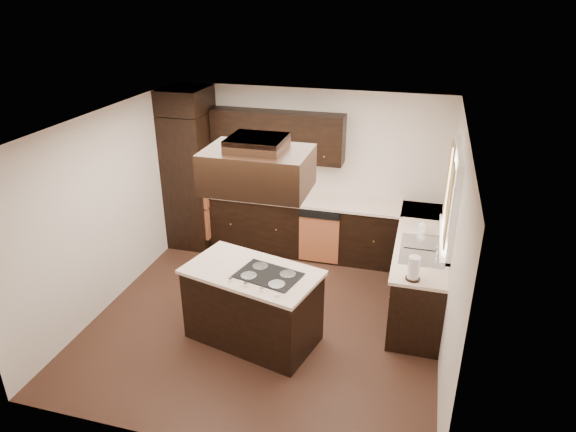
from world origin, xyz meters
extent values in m
cube|color=#543122|center=(0.00, 0.00, -0.01)|extent=(4.20, 4.20, 0.02)
cube|color=white|center=(0.00, 0.00, 2.51)|extent=(4.20, 4.20, 0.02)
cube|color=silver|center=(0.00, 2.11, 1.25)|extent=(4.20, 0.02, 2.50)
cube|color=silver|center=(0.00, -2.11, 1.25)|extent=(4.20, 0.02, 2.50)
cube|color=silver|center=(-2.11, 0.00, 1.25)|extent=(0.02, 4.20, 2.50)
cube|color=silver|center=(2.11, 0.00, 1.25)|extent=(0.02, 4.20, 2.50)
cube|color=black|center=(-1.78, 1.71, 1.06)|extent=(0.65, 0.75, 2.12)
cube|color=#C96A3F|center=(-1.43, 1.71, 1.12)|extent=(0.05, 0.62, 0.78)
cube|color=black|center=(0.03, 1.80, 0.44)|extent=(2.93, 0.60, 0.88)
cube|color=black|center=(1.80, 0.90, 0.44)|extent=(0.60, 2.40, 0.88)
cube|color=#F9DCC8|center=(0.03, 1.79, 0.90)|extent=(2.93, 0.63, 0.04)
cube|color=#F9DCC8|center=(1.79, 0.90, 0.90)|extent=(0.63, 2.40, 0.04)
cube|color=black|center=(-0.43, 1.93, 1.81)|extent=(2.00, 0.34, 0.72)
cube|color=#C96A3F|center=(0.33, 1.50, 0.40)|extent=(0.60, 0.05, 0.72)
cube|color=white|center=(2.07, 0.55, 1.65)|extent=(0.06, 1.32, 1.12)
cube|color=white|center=(2.10, 0.55, 1.65)|extent=(0.00, 1.20, 1.00)
cube|color=beige|center=(2.01, 0.13, 1.70)|extent=(0.02, 0.34, 0.90)
cube|color=beige|center=(2.01, 0.97, 1.70)|extent=(0.02, 0.34, 0.90)
cube|color=silver|center=(1.80, 0.55, 0.92)|extent=(0.52, 0.84, 0.01)
cube|color=black|center=(-0.03, -0.46, 0.44)|extent=(1.60, 1.12, 0.88)
cube|color=#F9DCC8|center=(-0.03, -0.46, 0.90)|extent=(1.67, 1.19, 0.04)
cube|color=black|center=(0.18, -0.51, 0.93)|extent=(0.78, 0.61, 0.01)
cube|color=black|center=(0.10, -0.55, 2.16)|extent=(1.05, 0.72, 0.42)
cube|color=black|center=(0.10, -0.55, 2.44)|extent=(0.55, 0.50, 0.13)
cylinder|color=silver|center=(-0.77, 1.76, 0.97)|extent=(0.15, 0.15, 0.10)
cone|color=silver|center=(-0.77, 1.76, 1.15)|extent=(0.13, 0.13, 0.26)
cube|color=black|center=(-0.60, 1.70, 1.07)|extent=(0.36, 0.20, 0.29)
imported|color=white|center=(-1.10, 1.73, 0.95)|extent=(0.33, 0.33, 0.07)
imported|color=white|center=(1.77, 1.06, 1.01)|extent=(0.10, 0.10, 0.17)
cylinder|color=white|center=(1.72, -0.17, 1.06)|extent=(0.17, 0.17, 0.28)
camera|label=1|loc=(1.69, -5.17, 3.86)|focal=32.00mm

